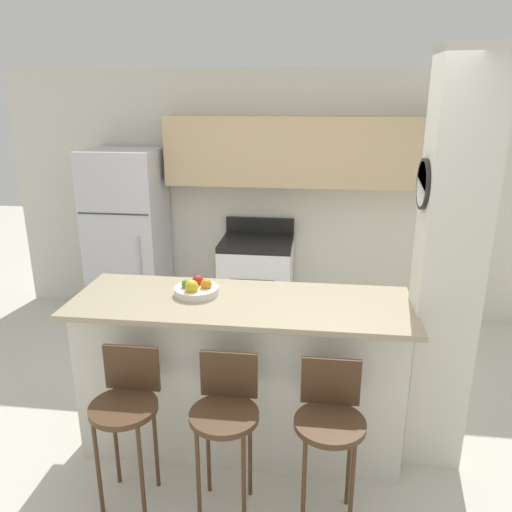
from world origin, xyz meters
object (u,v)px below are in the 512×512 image
at_px(bar_stool_right, 330,421).
at_px(fruit_bowl, 196,289).
at_px(refrigerator, 128,238).
at_px(bar_stool_mid, 225,413).
at_px(stove_range, 257,282).
at_px(bar_stool_left, 126,406).

bearing_deg(bar_stool_right, fruit_bowl, 143.57).
xyz_separation_m(refrigerator, bar_stool_mid, (1.46, -2.43, -0.28)).
bearing_deg(bar_stool_right, bar_stool_mid, 180.00).
relative_size(stove_range, bar_stool_right, 1.15).
relative_size(bar_stool_left, fruit_bowl, 3.22).
relative_size(bar_stool_left, bar_stool_mid, 1.00).
relative_size(stove_range, bar_stool_mid, 1.15).
bearing_deg(bar_stool_mid, bar_stool_right, 0.00).
distance_m(refrigerator, bar_stool_mid, 2.85).
height_order(bar_stool_mid, bar_stool_right, same).
height_order(bar_stool_right, fruit_bowl, fruit_bowl).
relative_size(stove_range, fruit_bowl, 3.71).
distance_m(bar_stool_left, bar_stool_right, 1.14).
distance_m(bar_stool_left, fruit_bowl, 0.84).
bearing_deg(bar_stool_mid, refrigerator, 121.13).
height_order(refrigerator, bar_stool_left, refrigerator).
relative_size(bar_stool_right, fruit_bowl, 3.22).
height_order(stove_range, fruit_bowl, fruit_bowl).
bearing_deg(bar_stool_right, bar_stool_left, 180.00).
bearing_deg(bar_stool_left, stove_range, 79.83).
xyz_separation_m(refrigerator, bar_stool_left, (0.89, -2.43, -0.28)).
xyz_separation_m(refrigerator, fruit_bowl, (1.16, -1.78, 0.19)).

